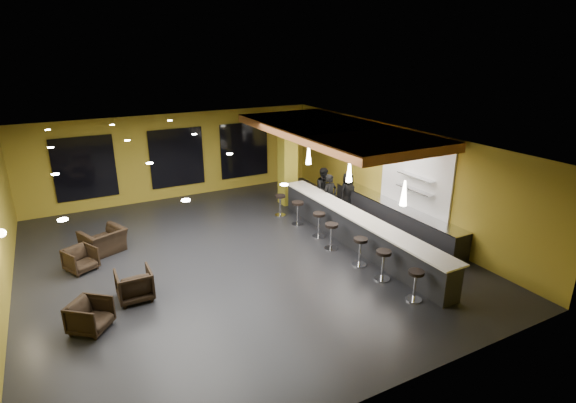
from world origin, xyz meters
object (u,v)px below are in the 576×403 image
column (288,161)px  pendant_2 (309,155)px  bar_counter (356,231)px  armchair_c (81,259)px  bar_stool_5 (298,210)px  bar_stool_4 (319,222)px  prep_counter (394,217)px  staff_a (330,197)px  armchair_d (104,241)px  pendant_0 (404,193)px  bar_stool_6 (280,203)px  staff_b (324,189)px  staff_c (347,192)px  pendant_1 (349,171)px  armchair_b (134,285)px  bar_stool_0 (415,282)px  bar_stool_1 (383,261)px  armchair_a (90,316)px  bar_stool_2 (360,248)px  bar_stool_3 (331,233)px

column → pendant_2: size_ratio=5.00×
bar_counter → armchair_c: bar_counter is taller
bar_stool_5 → armchair_c: bearing=-179.3°
bar_stool_4 → bar_stool_5: 1.28m
prep_counter → staff_a: staff_a is taller
armchair_d → pendant_0: bearing=120.9°
prep_counter → bar_stool_6: size_ratio=7.36×
staff_b → bar_stool_6: bearing=169.1°
staff_c → column: bearing=119.2°
armchair_c → column: bearing=-10.5°
bar_counter → staff_a: (0.57, 2.40, 0.34)m
bar_stool_6 → staff_c: bearing=-16.5°
pendant_1 → staff_b: 3.24m
prep_counter → armchair_b: (-8.83, -0.46, -0.03)m
column → bar_stool_4: column is taller
column → pendant_1: 4.14m
pendant_2 → staff_c: bearing=-9.3°
staff_a → armchair_c: (-8.47, -0.09, -0.49)m
armchair_d → bar_stool_0: bar_stool_0 is taller
staff_b → bar_stool_1: (-1.54, -5.39, -0.29)m
bar_counter → bar_stool_1: bearing=-107.4°
bar_stool_1 → bar_stool_5: bar_stool_5 is taller
bar_stool_1 → bar_stool_6: (-0.24, 5.64, -0.03)m
bar_stool_0 → bar_stool_5: size_ratio=0.95×
staff_b → armchair_a: (-8.82, -4.10, -0.48)m
staff_b → armchair_b: (-7.70, -3.20, -0.45)m
staff_a → bar_stool_4: bearing=-144.4°
bar_stool_2 → bar_stool_6: size_ratio=1.04×
bar_stool_3 → bar_stool_5: (0.06, 2.25, 0.01)m
prep_counter → bar_stool_2: bearing=-148.3°
staff_c → staff_b: bearing=134.2°
pendant_0 → staff_b: (0.87, 5.24, -1.50)m
armchair_a → armchair_b: 1.44m
armchair_b → bar_stool_6: bar_stool_6 is taller
armchair_c → bar_stool_3: bearing=-43.8°
bar_stool_2 → prep_counter: bearing=31.7°
pendant_2 → bar_stool_6: size_ratio=0.86×
bar_stool_3 → armchair_c: bearing=162.9°
staff_c → bar_stool_3: 3.57m
pendant_0 → armchair_c: size_ratio=0.92×
pendant_1 → armchair_c: size_ratio=0.92×
armchair_b → bar_stool_3: size_ratio=1.02×
column → bar_stool_0: bearing=-94.7°
armchair_b → bar_stool_6: 6.85m
armchair_d → bar_stool_0: (6.51, -6.63, 0.15)m
armchair_b → armchair_c: (-1.07, 2.27, -0.05)m
armchair_d → bar_stool_3: bearing=130.9°
staff_c → armchair_a: staff_c is taller
armchair_b → staff_a: bearing=-161.7°
armchair_a → bar_stool_3: size_ratio=0.94×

